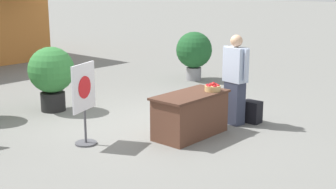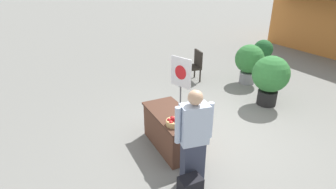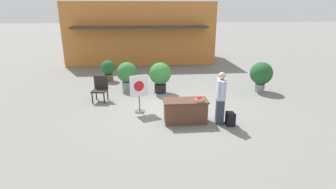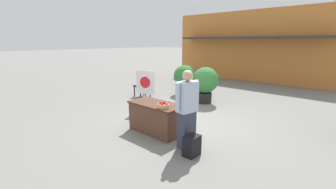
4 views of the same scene
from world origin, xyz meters
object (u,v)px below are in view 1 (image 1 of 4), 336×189
at_px(display_table, 190,115).
at_px(potted_plant_near_right, 51,73).
at_px(poster_board, 84,100).
at_px(potted_plant_far_right, 194,51).
at_px(backpack, 252,112).
at_px(person_visitor, 235,79).
at_px(apple_basket, 213,87).

distance_m(display_table, potted_plant_near_right, 3.26).
height_order(display_table, poster_board, poster_board).
bearing_deg(potted_plant_far_right, poster_board, -160.15).
bearing_deg(potted_plant_near_right, potted_plant_far_right, -3.15).
distance_m(backpack, poster_board, 3.25).
bearing_deg(person_visitor, potted_plant_far_right, -121.74).
relative_size(backpack, potted_plant_far_right, 0.32).
distance_m(poster_board, potted_plant_near_right, 2.34).
bearing_deg(potted_plant_far_right, person_visitor, -131.28).
relative_size(apple_basket, potted_plant_near_right, 0.21).
bearing_deg(poster_board, apple_basket, 38.42).
xyz_separation_m(display_table, poster_board, (-1.49, 1.02, 0.38)).
bearing_deg(potted_plant_near_right, person_visitor, -63.32).
bearing_deg(display_table, backpack, -15.78).
height_order(person_visitor, backpack, person_visitor).
bearing_deg(poster_board, potted_plant_near_right, 137.98).
relative_size(person_visitor, potted_plant_near_right, 1.26).
bearing_deg(apple_basket, potted_plant_far_right, 42.20).
bearing_deg(backpack, potted_plant_near_right, 119.07).
xyz_separation_m(display_table, potted_plant_near_right, (-0.60, 3.18, 0.42)).
bearing_deg(apple_basket, person_visitor, -1.35).
height_order(backpack, poster_board, poster_board).
height_order(person_visitor, potted_plant_near_right, person_visitor).
distance_m(backpack, potted_plant_far_right, 4.17).
relative_size(apple_basket, backpack, 0.66).
bearing_deg(person_visitor, poster_board, -15.39).
bearing_deg(potted_plant_near_right, display_table, -79.37).
xyz_separation_m(display_table, backpack, (1.39, -0.39, -0.17)).
xyz_separation_m(person_visitor, potted_plant_near_right, (-1.69, 3.36, -0.07)).
relative_size(person_visitor, poster_board, 1.25).
relative_size(display_table, backpack, 3.41).
relative_size(apple_basket, person_visitor, 0.17).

